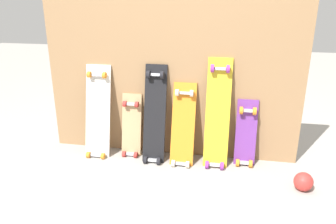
% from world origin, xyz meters
% --- Properties ---
extents(ground_plane, '(12.00, 12.00, 0.00)m').
position_xyz_m(ground_plane, '(0.00, 0.00, 0.00)').
color(ground_plane, '#9E9991').
extents(plywood_wall_panel, '(2.24, 0.04, 1.43)m').
position_xyz_m(plywood_wall_panel, '(0.00, 0.07, 0.72)').
color(plywood_wall_panel, '#99724C').
rests_on(plywood_wall_panel, ground).
extents(skateboard_white, '(0.23, 0.26, 0.88)m').
position_xyz_m(skateboard_white, '(-0.64, -0.06, 0.37)').
color(skateboard_white, silver).
rests_on(skateboard_white, ground).
extents(skateboard_natural, '(0.18, 0.18, 0.63)m').
position_xyz_m(skateboard_natural, '(-0.35, -0.03, 0.25)').
color(skateboard_natural, tan).
rests_on(skateboard_natural, ground).
extents(skateboard_black, '(0.19, 0.27, 0.90)m').
position_xyz_m(skateboard_black, '(-0.12, -0.07, 0.39)').
color(skateboard_black, black).
rests_on(skateboard_black, ground).
extents(skateboard_orange, '(0.20, 0.28, 0.76)m').
position_xyz_m(skateboard_orange, '(0.13, -0.08, 0.31)').
color(skateboard_orange, orange).
rests_on(skateboard_orange, ground).
extents(skateboard_yellow, '(0.20, 0.26, 0.98)m').
position_xyz_m(skateboard_yellow, '(0.42, -0.06, 0.43)').
color(skateboard_yellow, gold).
rests_on(skateboard_yellow, ground).
extents(skateboard_purple, '(0.18, 0.18, 0.63)m').
position_xyz_m(skateboard_purple, '(0.67, -0.02, 0.25)').
color(skateboard_purple, '#6B338C').
rests_on(skateboard_purple, ground).
extents(rubber_ball, '(0.14, 0.14, 0.14)m').
position_xyz_m(rubber_ball, '(1.10, -0.38, 0.07)').
color(rubber_ball, red).
rests_on(rubber_ball, ground).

